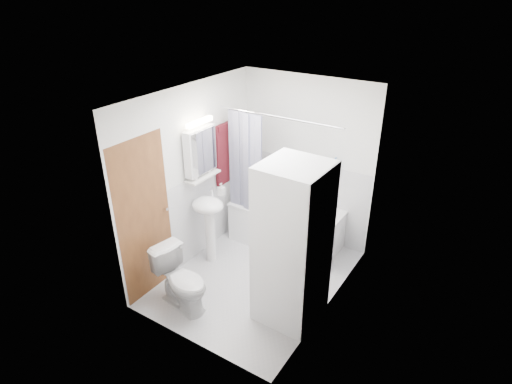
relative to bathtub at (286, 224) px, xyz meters
The scene contains 20 objects.
floor 0.98m from the bathtub, 85.25° to the right, with size 2.60×2.60×0.00m, color silver.
room_walls 1.48m from the bathtub, 85.25° to the right, with size 2.60×2.60×2.60m.
wainscot 0.69m from the bathtub, 83.05° to the right, with size 1.98×2.58×2.58m.
door 1.84m from the bathtub, 120.72° to the right, with size 0.05×2.00×2.00m.
bathtub is the anchor object (origin of this frame).
tub_spout 0.70m from the bathtub, 58.78° to the left, with size 0.04×0.04×0.12m, color silver.
curtain_rod 1.70m from the bathtub, 90.00° to the right, with size 0.02×0.02×1.74m, color silver.
shower_curtain 1.09m from the bathtub, 147.99° to the right, with size 0.55×0.02×1.45m.
sink 1.20m from the bathtub, 126.53° to the right, with size 0.44×0.37×1.04m.
medicine_cabinet 1.70m from the bathtub, 135.29° to the right, with size 0.13×0.50×0.71m.
shelf 1.45m from the bathtub, 134.77° to the right, with size 0.18×0.54×0.03m, color silver.
shower_caddy 0.92m from the bathtub, 52.00° to the left, with size 0.22×0.06×0.02m, color silver.
towel 1.35m from the bathtub, 162.95° to the right, with size 0.07×0.37×0.89m.
washer_dryer 1.60m from the bathtub, 59.23° to the right, with size 0.69×0.68×1.89m.
toilet 1.86m from the bathtub, 101.59° to the right, with size 0.41×0.73×0.72m, color white.
soap_pump 1.11m from the bathtub, 133.40° to the right, with size 0.08×0.17×0.08m, color gray.
shelf_bottle 1.56m from the bathtub, 129.99° to the right, with size 0.07×0.18×0.07m, color gray.
shelf_cup 1.42m from the bathtub, 139.29° to the right, with size 0.10×0.09×0.10m, color gray.
shampoo_a 1.04m from the bathtub, 36.88° to the left, with size 0.13×0.17×0.13m, color gray.
shampoo_b 1.08m from the bathtub, 30.35° to the left, with size 0.08×0.21×0.08m, color #2A64A9.
Camera 1 is at (2.42, -3.79, 3.52)m, focal length 30.00 mm.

